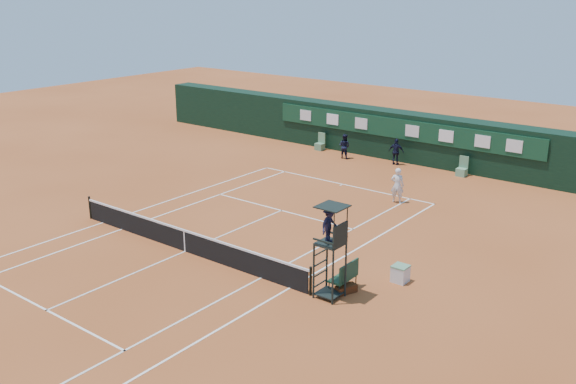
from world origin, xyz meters
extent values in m
plane|color=#AA5428|center=(0.00, 0.00, 0.00)|extent=(90.00, 90.00, 0.00)
cube|color=white|center=(0.00, 11.88, 0.01)|extent=(11.05, 0.08, 0.01)
cube|color=white|center=(5.49, 0.00, 0.01)|extent=(0.08, 23.85, 0.01)
cube|color=white|center=(-5.49, 0.00, 0.01)|extent=(0.08, 23.85, 0.01)
cube|color=silver|center=(4.12, 0.00, 0.01)|extent=(0.08, 23.85, 0.01)
cube|color=white|center=(-4.12, 0.00, 0.01)|extent=(0.08, 23.85, 0.01)
cube|color=white|center=(0.00, 6.40, 0.01)|extent=(8.31, 0.08, 0.01)
cube|color=white|center=(0.00, -6.40, 0.01)|extent=(8.31, 0.08, 0.01)
cube|color=silver|center=(0.00, 0.00, 0.01)|extent=(0.08, 12.88, 0.01)
cube|color=silver|center=(0.00, 11.73, 0.01)|extent=(0.08, 0.30, 0.01)
cube|color=black|center=(0.00, 0.00, 0.45)|extent=(12.60, 0.04, 0.90)
cube|color=silver|center=(0.00, 0.00, 0.93)|extent=(12.80, 0.06, 0.08)
cube|color=silver|center=(0.00, 0.00, 0.46)|extent=(0.06, 0.05, 0.92)
cylinder|color=black|center=(6.40, 0.00, 0.55)|extent=(0.10, 0.10, 1.10)
cylinder|color=black|center=(-6.40, 0.00, 0.55)|extent=(0.10, 0.10, 1.10)
cube|color=black|center=(0.00, 18.75, 1.50)|extent=(40.00, 1.50, 3.00)
cube|color=#0F3922|center=(0.00, 17.94, 2.10)|extent=(18.00, 0.10, 1.20)
cube|color=silver|center=(-7.00, 17.87, 2.10)|extent=(0.90, 0.04, 0.70)
cube|color=white|center=(-4.80, 17.87, 2.10)|extent=(0.90, 0.04, 0.70)
cube|color=silver|center=(-2.60, 17.87, 2.10)|extent=(0.90, 0.04, 0.70)
cube|color=silver|center=(1.00, 17.87, 2.10)|extent=(0.90, 0.04, 0.70)
cube|color=white|center=(3.20, 17.87, 2.10)|extent=(0.90, 0.04, 0.70)
cube|color=silver|center=(5.40, 17.87, 2.10)|extent=(0.90, 0.04, 0.70)
cube|color=silver|center=(7.20, 17.87, 2.10)|extent=(0.90, 0.04, 0.70)
cube|color=#54815C|center=(-5.50, 17.45, 0.23)|extent=(0.55, 0.50, 0.46)
cube|color=#58865E|center=(-5.50, 17.67, 0.80)|extent=(0.55, 0.06, 0.70)
cube|color=#61946C|center=(4.50, 17.45, 0.23)|extent=(0.55, 0.50, 0.46)
cube|color=#527E5B|center=(4.50, 17.67, 0.80)|extent=(0.55, 0.06, 0.70)
cylinder|color=black|center=(6.60, -0.10, 1.00)|extent=(0.07, 0.07, 2.00)
cylinder|color=black|center=(6.60, 0.70, 1.00)|extent=(0.07, 0.07, 2.00)
cylinder|color=black|center=(7.40, -0.10, 1.00)|extent=(0.07, 0.07, 2.00)
cylinder|color=black|center=(7.40, 0.70, 1.00)|extent=(0.07, 0.07, 2.00)
cube|color=black|center=(7.00, 0.30, 2.04)|extent=(0.85, 0.85, 0.08)
cube|color=black|center=(7.40, 0.30, 2.45)|extent=(0.06, 0.85, 0.80)
cube|color=black|center=(7.00, -0.12, 2.25)|extent=(0.85, 0.05, 0.06)
cube|color=black|center=(7.00, 0.72, 2.25)|extent=(0.85, 0.05, 0.06)
cylinder|color=black|center=(7.40, -0.10, 2.90)|extent=(0.04, 0.04, 1.00)
cylinder|color=black|center=(7.40, 0.70, 2.90)|extent=(0.04, 0.04, 1.00)
cube|color=black|center=(7.05, 0.30, 3.40)|extent=(0.95, 0.95, 0.04)
cube|color=black|center=(7.00, 0.30, 0.15)|extent=(0.80, 0.80, 0.05)
cube|color=black|center=(6.60, 0.30, 0.40)|extent=(0.04, 0.80, 0.04)
cube|color=black|center=(6.60, 0.30, 0.80)|extent=(0.04, 0.80, 0.04)
cube|color=black|center=(6.60, 0.30, 1.20)|extent=(0.04, 0.80, 0.04)
cube|color=black|center=(6.60, 0.30, 1.60)|extent=(0.04, 0.80, 0.04)
imported|color=#191831|center=(6.95, 0.30, 2.72)|extent=(0.47, 0.82, 1.28)
cube|color=#183D24|center=(7.04, 1.11, 0.45)|extent=(0.55, 1.20, 0.08)
cube|color=#173A27|center=(7.29, 1.11, 0.80)|extent=(0.06, 1.20, 0.60)
cylinder|color=black|center=(6.82, 0.56, 0.20)|extent=(0.04, 0.04, 0.41)
cylinder|color=black|center=(7.26, 0.56, 0.20)|extent=(0.04, 0.04, 0.41)
cylinder|color=black|center=(6.82, 1.66, 0.20)|extent=(0.04, 0.04, 0.41)
cylinder|color=black|center=(7.26, 1.66, 0.20)|extent=(0.04, 0.04, 0.41)
cube|color=black|center=(7.30, 0.94, 0.15)|extent=(0.60, 0.85, 0.29)
cube|color=silver|center=(8.38, 2.94, 0.30)|extent=(0.55, 0.55, 0.60)
cube|color=#5D8E68|center=(8.38, 2.94, 0.62)|extent=(0.57, 0.57, 0.05)
sphere|color=yellow|center=(3.42, 5.35, 0.04)|extent=(0.08, 0.08, 0.08)
imported|color=silver|center=(3.84, 10.96, 0.91)|extent=(0.76, 0.61, 1.81)
imported|color=black|center=(-3.04, 16.65, 0.78)|extent=(0.78, 0.62, 1.57)
imported|color=black|center=(0.29, 17.32, 0.81)|extent=(1.02, 0.60, 1.63)
camera|label=1|loc=(18.39, -16.70, 10.50)|focal=40.00mm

